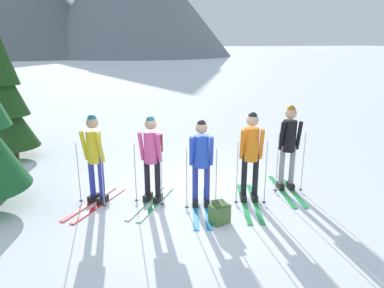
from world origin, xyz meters
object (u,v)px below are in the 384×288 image
(skier_in_blue, at_px, (201,159))
(pine_tree_mid, at_px, (7,102))
(skier_in_yellow, at_px, (94,156))
(skier_in_black, at_px, (289,144))
(skier_in_orange, at_px, (251,152))
(backpack_on_snow_front, at_px, (220,213))
(skier_in_pink, at_px, (152,154))

(skier_in_blue, xyz_separation_m, pine_tree_mid, (-3.69, 4.43, 0.58))
(skier_in_yellow, height_order, skier_in_black, skier_in_black)
(skier_in_orange, relative_size, pine_tree_mid, 0.54)
(skier_in_black, distance_m, pine_tree_mid, 7.15)
(skier_in_blue, relative_size, backpack_on_snow_front, 4.47)
(skier_in_pink, bearing_deg, skier_in_yellow, 163.50)
(skier_in_yellow, distance_m, pine_tree_mid, 4.10)
(skier_in_yellow, bearing_deg, backpack_on_snow_front, -39.09)
(skier_in_yellow, xyz_separation_m, backpack_on_snow_front, (1.91, -1.55, -0.78))
(skier_in_black, bearing_deg, skier_in_yellow, 169.64)
(skier_in_pink, relative_size, backpack_on_snow_front, 4.52)
(skier_in_yellow, xyz_separation_m, pine_tree_mid, (-1.84, 3.62, 0.56))
(skier_in_pink, relative_size, skier_in_black, 0.95)
(skier_in_yellow, xyz_separation_m, skier_in_blue, (1.85, -0.81, -0.02))
(skier_in_blue, relative_size, skier_in_orange, 0.95)
(skier_in_yellow, relative_size, skier_in_orange, 0.98)
(skier_in_blue, distance_m, backpack_on_snow_front, 1.06)
(skier_in_pink, distance_m, skier_in_blue, 0.96)
(skier_in_blue, bearing_deg, skier_in_black, 3.27)
(skier_in_yellow, xyz_separation_m, skier_in_pink, (1.04, -0.31, 0.00))
(skier_in_pink, height_order, pine_tree_mid, pine_tree_mid)
(skier_in_orange, distance_m, backpack_on_snow_front, 1.38)
(skier_in_yellow, bearing_deg, pine_tree_mid, 116.92)
(skier_in_black, bearing_deg, skier_in_blue, -176.73)
(skier_in_pink, relative_size, skier_in_orange, 0.96)
(skier_in_yellow, bearing_deg, skier_in_pink, -16.50)
(skier_in_yellow, bearing_deg, skier_in_orange, -18.23)
(pine_tree_mid, bearing_deg, skier_in_yellow, -63.08)
(skier_in_orange, distance_m, skier_in_black, 1.03)
(skier_in_pink, distance_m, skier_in_orange, 1.89)
(pine_tree_mid, bearing_deg, skier_in_pink, -53.78)
(skier_in_yellow, height_order, backpack_on_snow_front, skier_in_yellow)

